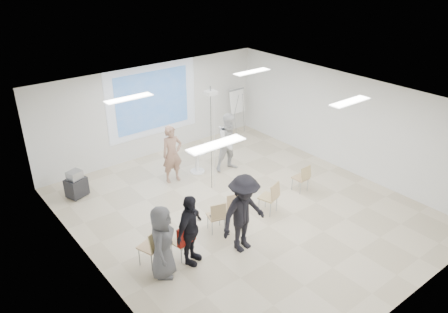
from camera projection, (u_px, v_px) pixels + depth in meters
floor at (243, 211)px, 11.61m from camera, size 8.00×9.00×0.10m
ceiling at (245, 99)px, 10.27m from camera, size 8.00×9.00×0.10m
wall_back at (152, 110)px, 14.15m from camera, size 8.00×0.10×3.00m
wall_left at (90, 214)px, 8.67m from camera, size 0.10×9.00×3.00m
wall_right at (345, 122)px, 13.20m from camera, size 0.10×9.00×3.00m
projection_halo at (153, 100)px, 13.95m from camera, size 3.20×0.01×2.30m
projection_image at (153, 101)px, 13.94m from camera, size 2.60×0.01×1.90m
pedestal_table at (197, 160)px, 13.32m from camera, size 0.61×0.61×0.74m
player_left at (172, 151)px, 12.60m from camera, size 0.76×0.55×1.95m
player_right at (230, 139)px, 13.23m from camera, size 1.10×0.94×2.03m
controller_left at (172, 136)px, 12.74m from camera, size 0.05×0.12×0.04m
controller_right at (220, 127)px, 13.15m from camera, size 0.06×0.13×0.04m
chair_far_left at (153, 244)px, 9.32m from camera, size 0.57×0.59×0.94m
chair_left_mid at (183, 240)px, 9.56m from camera, size 0.45×0.47×0.82m
chair_left_inner at (217, 215)px, 10.45m from camera, size 0.49×0.51×0.83m
chair_center at (233, 205)px, 10.79m from camera, size 0.53×0.55×0.88m
chair_right_inner at (271, 195)px, 11.20m from camera, size 0.53×0.55×0.89m
chair_right_far at (303, 176)px, 12.22m from camera, size 0.39×0.42×0.82m
red_jacket at (186, 235)px, 9.35m from camera, size 0.47×0.18×0.44m
laptop at (215, 215)px, 10.55m from camera, size 0.36×0.30×0.02m
audience_left at (190, 226)px, 9.25m from camera, size 1.29×1.11×1.91m
audience_mid at (244, 209)px, 9.63m from camera, size 1.44×0.85×2.14m
audience_outer at (162, 238)px, 8.90m from camera, size 1.04×1.07×1.84m
flipchart_easel at (237, 101)px, 15.71m from camera, size 0.74×0.56×1.72m
av_cart at (76, 185)px, 12.03m from camera, size 0.63×0.57×0.78m
ceiling_projector at (211, 98)px, 11.53m from camera, size 0.30×0.25×3.00m
fluor_panel_nw at (129, 98)px, 10.59m from camera, size 1.20×0.30×0.02m
fluor_panel_ne at (252, 72)px, 12.83m from camera, size 1.20×0.30×0.02m
fluor_panel_sw at (216, 144)px, 8.12m from camera, size 1.20×0.30×0.02m
fluor_panel_se at (350, 102)px, 10.36m from camera, size 1.20×0.30×0.02m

